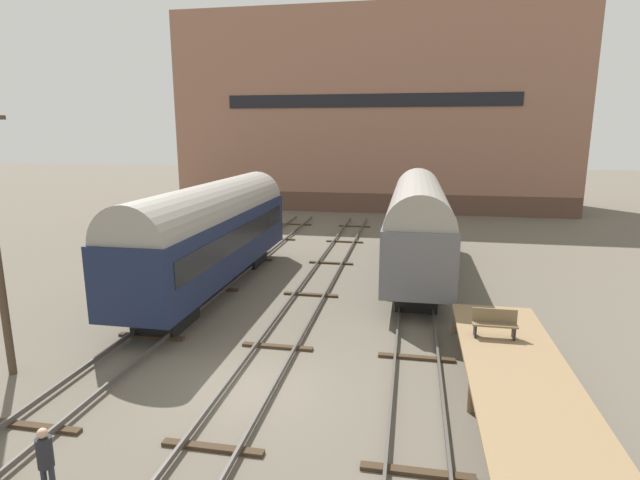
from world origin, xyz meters
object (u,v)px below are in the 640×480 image
bench (494,322)px  train_car_navy (212,230)px  train_car_grey (418,221)px  person_worker (45,458)px

bench → train_car_navy: bearing=152.2°
train_car_navy → bench: (12.27, -6.48, -1.33)m
train_car_navy → bench: 13.93m
train_car_grey → train_car_navy: train_car_grey is taller
train_car_navy → train_car_grey: bearing=24.6°
person_worker → train_car_navy: bearing=98.8°
train_car_grey → bench: train_car_grey is taller
train_car_navy → person_worker: (2.23, -14.41, -1.95)m
train_car_navy → person_worker: train_car_navy is taller
train_car_navy → bench: train_car_navy is taller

